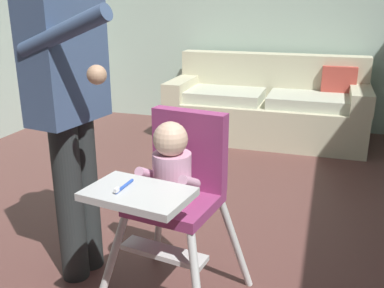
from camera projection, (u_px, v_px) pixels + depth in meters
The scene contains 5 objects.
ground at pixel (163, 238), 2.78m from camera, with size 6.34×7.03×0.10m, color brown.
wall_far at pixel (250, 6), 4.83m from camera, with size 5.54×0.06×2.68m, color #AEC6B6.
couch at pixel (267, 107), 4.58m from camera, with size 2.02×0.86×0.86m.
high_chair at pixel (175, 181), 1.93m from camera, with size 0.69×0.79×0.93m.
adult_standing at pixel (71, 108), 2.09m from camera, with size 0.51×0.55×1.60m.
Camera 1 is at (0.92, -2.28, 1.39)m, focal length 40.58 mm.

